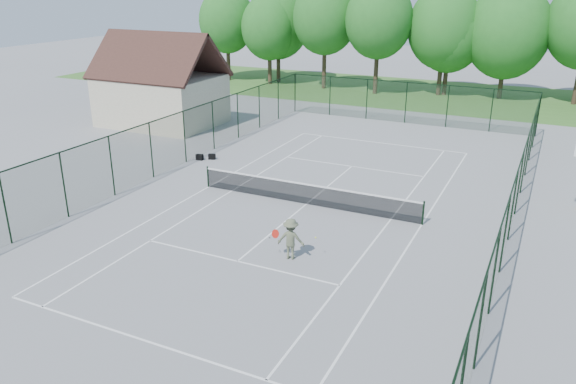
# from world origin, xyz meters

# --- Properties ---
(ground) EXTENTS (140.00, 140.00, 0.00)m
(ground) POSITION_xyz_m (0.00, 0.00, 0.00)
(ground) COLOR gray
(ground) RESTS_ON ground
(grass_far) EXTENTS (80.00, 16.00, 0.01)m
(grass_far) POSITION_xyz_m (0.00, 30.00, 0.01)
(grass_far) COLOR #44782E
(grass_far) RESTS_ON ground
(court_lines) EXTENTS (11.05, 23.85, 0.01)m
(court_lines) POSITION_xyz_m (0.00, 0.00, 0.00)
(court_lines) COLOR white
(court_lines) RESTS_ON ground
(tennis_net) EXTENTS (11.08, 0.08, 1.10)m
(tennis_net) POSITION_xyz_m (0.00, 0.00, 0.58)
(tennis_net) COLOR black
(tennis_net) RESTS_ON ground
(fence_enclosure) EXTENTS (18.05, 36.05, 3.02)m
(fence_enclosure) POSITION_xyz_m (0.00, 0.00, 1.56)
(fence_enclosure) COLOR #1B3621
(fence_enclosure) RESTS_ON ground
(utility_building) EXTENTS (8.60, 6.27, 6.63)m
(utility_building) POSITION_xyz_m (-16.00, 10.00, 3.12)
(utility_building) COLOR beige
(utility_building) RESTS_ON ground
(tree_line_far) EXTENTS (39.40, 6.40, 9.70)m
(tree_line_far) POSITION_xyz_m (0.00, 30.00, 5.99)
(tree_line_far) COLOR #413022
(tree_line_far) RESTS_ON ground
(sports_bag_a) EXTENTS (0.43, 0.27, 0.33)m
(sports_bag_a) POSITION_xyz_m (-8.52, 3.68, 0.17)
(sports_bag_a) COLOR black
(sports_bag_a) RESTS_ON ground
(sports_bag_b) EXTENTS (0.46, 0.37, 0.31)m
(sports_bag_b) POSITION_xyz_m (-7.94, 4.10, 0.16)
(sports_bag_b) COLOR black
(sports_bag_b) RESTS_ON ground
(tennis_player) EXTENTS (1.76, 0.86, 1.61)m
(tennis_player) POSITION_xyz_m (1.69, -5.28, 0.81)
(tennis_player) COLOR #5A6146
(tennis_player) RESTS_ON ground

